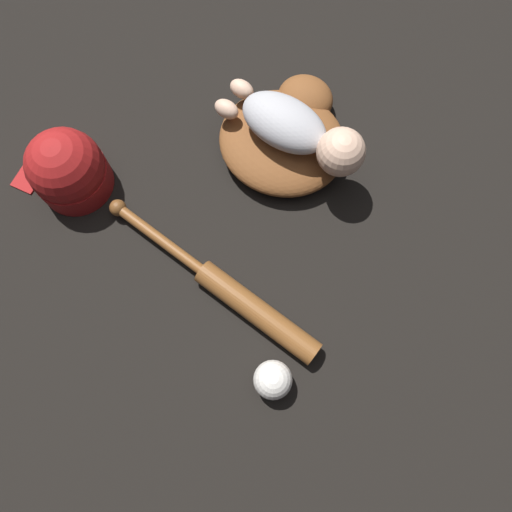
# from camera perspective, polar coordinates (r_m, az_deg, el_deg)

# --- Properties ---
(ground_plane) EXTENTS (6.00, 6.00, 0.00)m
(ground_plane) POSITION_cam_1_polar(r_m,az_deg,el_deg) (1.12, 2.87, 8.38)
(ground_plane) COLOR black
(baseball_glove) EXTENTS (0.36, 0.36, 0.08)m
(baseball_glove) POSITION_cam_1_polar(r_m,az_deg,el_deg) (1.14, 3.48, 13.67)
(baseball_glove) COLOR brown
(baseball_glove) RESTS_ON ground
(baby_figure) EXTENTS (0.34, 0.16, 0.10)m
(baby_figure) POSITION_cam_1_polar(r_m,az_deg,el_deg) (1.05, 5.04, 14.05)
(baby_figure) COLOR #B2B2B7
(baby_figure) RESTS_ON baseball_glove
(baseball_bat) EXTENTS (0.53, 0.13, 0.05)m
(baseball_bat) POSITION_cam_1_polar(r_m,az_deg,el_deg) (1.01, -2.34, -4.55)
(baseball_bat) COLOR brown
(baseball_bat) RESTS_ON ground
(baseball) EXTENTS (0.07, 0.07, 0.07)m
(baseball) POSITION_cam_1_polar(r_m,az_deg,el_deg) (0.97, 1.93, -13.96)
(baseball) COLOR white
(baseball) RESTS_ON ground
(baseball_cap) EXTENTS (0.23, 0.19, 0.16)m
(baseball_cap) POSITION_cam_1_polar(r_m,az_deg,el_deg) (1.13, -20.77, 9.24)
(baseball_cap) COLOR maroon
(baseball_cap) RESTS_ON ground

